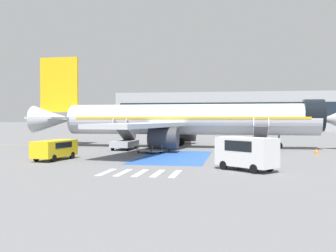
% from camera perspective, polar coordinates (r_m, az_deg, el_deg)
% --- Properties ---
extents(ground_plane, '(600.00, 600.00, 0.00)m').
position_cam_1_polar(ground_plane, '(50.32, 2.81, -3.09)').
color(ground_plane, slate).
extents(apron_leadline_yellow, '(75.28, 2.13, 0.01)m').
position_cam_1_polar(apron_leadline_yellow, '(49.68, 3.08, -3.14)').
color(apron_leadline_yellow, gold).
rests_on(apron_leadline_yellow, ground_plane).
extents(apron_stand_patch_blue, '(6.45, 13.80, 0.01)m').
position_cam_1_polar(apron_stand_patch_blue, '(37.57, 0.92, -4.52)').
color(apron_stand_patch_blue, '#2856A8').
rests_on(apron_stand_patch_blue, ground_plane).
extents(apron_walkway_bar_0, '(0.44, 3.60, 0.01)m').
position_cam_1_polar(apron_walkway_bar_0, '(27.44, -8.96, -6.63)').
color(apron_walkway_bar_0, silver).
rests_on(apron_walkway_bar_0, ground_plane).
extents(apron_walkway_bar_1, '(0.44, 3.60, 0.01)m').
position_cam_1_polar(apron_walkway_bar_1, '(27.08, -6.54, -6.72)').
color(apron_walkway_bar_1, silver).
rests_on(apron_walkway_bar_1, ground_plane).
extents(apron_walkway_bar_2, '(0.44, 3.60, 0.01)m').
position_cam_1_polar(apron_walkway_bar_2, '(26.77, -4.05, -6.81)').
color(apron_walkway_bar_2, silver).
rests_on(apron_walkway_bar_2, ground_plane).
extents(apron_walkway_bar_3, '(0.44, 3.60, 0.01)m').
position_cam_1_polar(apron_walkway_bar_3, '(26.52, -1.52, -6.88)').
color(apron_walkway_bar_3, silver).
rests_on(apron_walkway_bar_3, ground_plane).
extents(apron_walkway_bar_4, '(0.44, 3.60, 0.01)m').
position_cam_1_polar(apron_walkway_bar_4, '(26.31, 1.07, -6.95)').
color(apron_walkway_bar_4, silver).
rests_on(apron_walkway_bar_4, ground_plane).
extents(airliner, '(41.34, 36.93, 11.87)m').
position_cam_1_polar(airliner, '(49.65, 2.21, 0.93)').
color(airliner, '#B7BCC4').
rests_on(airliner, ground_plane).
extents(boarding_stairs_forward, '(2.32, 5.28, 3.79)m').
position_cam_1_polar(boarding_stairs_forward, '(44.70, 13.26, -2.41)').
color(boarding_stairs_forward, '#ADB2BA').
rests_on(boarding_stairs_forward, ground_plane).
extents(boarding_stairs_aft, '(2.32, 5.28, 3.73)m').
position_cam_1_polar(boarding_stairs_aft, '(46.81, -6.27, -2.24)').
color(boarding_stairs_aft, '#ADB2BA').
rests_on(boarding_stairs_aft, ground_plane).
extents(fuel_tanker, '(3.52, 8.75, 3.36)m').
position_cam_1_polar(fuel_tanker, '(72.23, -0.74, -0.47)').
color(fuel_tanker, '#38383D').
rests_on(fuel_tanker, ground_plane).
extents(service_van_0, '(4.51, 4.21, 2.35)m').
position_cam_1_polar(service_van_0, '(28.31, 11.28, -3.57)').
color(service_van_0, silver).
rests_on(service_van_0, ground_plane).
extents(service_van_1, '(2.50, 4.90, 1.75)m').
position_cam_1_polar(service_van_1, '(36.18, -16.11, -3.09)').
color(service_van_1, yellow).
rests_on(service_van_1, ground_plane).
extents(baggage_cart, '(2.99, 2.71, 0.87)m').
position_cam_1_polar(baggage_cart, '(41.63, -2.73, -3.62)').
color(baggage_cart, gray).
rests_on(baggage_cart, ground_plane).
extents(ground_crew_0, '(0.45, 0.27, 1.85)m').
position_cam_1_polar(ground_crew_0, '(46.62, 0.77, -2.10)').
color(ground_crew_0, '#2D2D33').
rests_on(ground_crew_0, ground_plane).
extents(ground_crew_1, '(0.28, 0.45, 1.82)m').
position_cam_1_polar(ground_crew_1, '(43.85, 0.17, -2.33)').
color(ground_crew_1, '#191E38').
rests_on(ground_crew_1, ground_plane).
extents(traffic_cone_0, '(0.54, 0.54, 0.60)m').
position_cam_1_polar(traffic_cone_0, '(43.29, 20.75, -3.45)').
color(traffic_cone_0, orange).
rests_on(traffic_cone_0, ground_plane).
extents(terminal_building, '(75.31, 12.10, 11.66)m').
position_cam_1_polar(terminal_building, '(124.64, 10.02, 2.09)').
color(terminal_building, '#9EA3A8').
rests_on(terminal_building, ground_plane).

